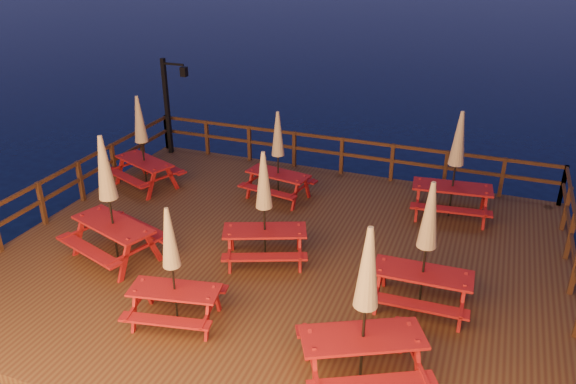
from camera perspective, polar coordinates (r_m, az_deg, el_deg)
name	(u,v)px	position (r m, az deg, el deg)	size (l,w,h in m)	color
ground	(280,270)	(12.61, -0.81, -7.92)	(500.00, 500.00, 0.00)	black
deck	(280,262)	(12.51, -0.81, -7.15)	(12.00, 10.00, 0.40)	#4D2A18
deck_piles	(280,281)	(12.78, -0.80, -9.04)	(11.44, 9.44, 1.40)	#332010
railing	(307,191)	(13.51, 1.94, 0.10)	(11.80, 9.75, 1.10)	#332010
lamp_post	(171,98)	(17.75, -11.83, 9.32)	(0.85, 0.18, 3.00)	black
picnic_table_0	(456,164)	(14.00, 16.67, 2.78)	(2.04, 1.75, 2.70)	maroon
picnic_table_1	(264,206)	(11.58, -2.43, -1.46)	(2.16, 1.99, 2.50)	maroon
picnic_table_2	(172,265)	(10.02, -11.70, -7.27)	(1.84, 1.62, 2.30)	maroon
picnic_table_3	(426,245)	(10.40, 13.87, -5.28)	(1.85, 1.54, 2.59)	maroon
picnic_table_4	(365,304)	(8.60, 7.86, -11.23)	(2.41, 2.27, 2.73)	maroon
picnic_table_5	(142,141)	(15.59, -14.64, 5.05)	(2.22, 2.04, 2.57)	maroon
picnic_table_6	(109,197)	(12.17, -17.74, -0.51)	(2.37, 2.14, 2.80)	maroon
picnic_table_7	(278,154)	(14.44, -1.02, 3.83)	(1.87, 1.63, 2.37)	maroon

